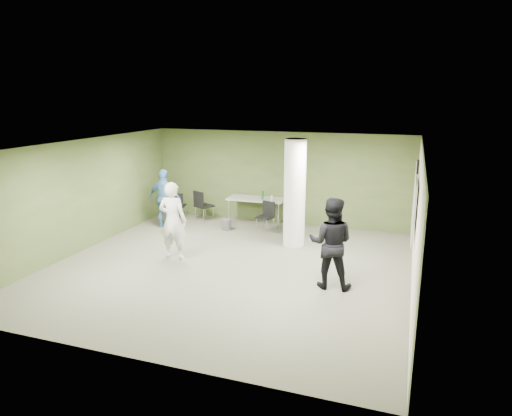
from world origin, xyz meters
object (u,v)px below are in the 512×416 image
at_px(man_blue, 165,199).
at_px(chair_back_left, 178,204).
at_px(woman_white, 173,221).
at_px(folding_table, 257,200).
at_px(man_black, 331,243).

bearing_deg(man_blue, chair_back_left, -86.77).
bearing_deg(chair_back_left, woman_white, 102.06).
height_order(folding_table, man_blue, man_blue).
xyz_separation_m(chair_back_left, woman_white, (1.62, -3.20, 0.44)).
distance_m(folding_table, man_blue, 2.75).
relative_size(chair_back_left, woman_white, 0.46).
bearing_deg(woman_white, man_black, 169.65).
xyz_separation_m(folding_table, chair_back_left, (-2.56, -0.25, -0.27)).
relative_size(chair_back_left, man_blue, 0.49).
height_order(chair_back_left, man_blue, man_blue).
bearing_deg(folding_table, man_black, -54.07).
distance_m(woman_white, man_black, 3.91).
height_order(folding_table, woman_white, woman_white).
height_order(man_black, man_blue, man_black).
distance_m(chair_back_left, man_black, 6.63).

